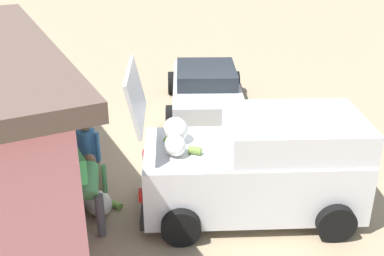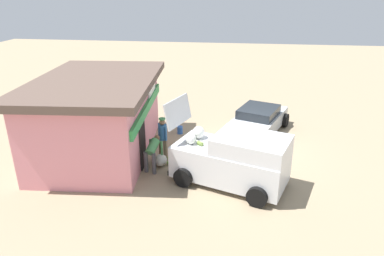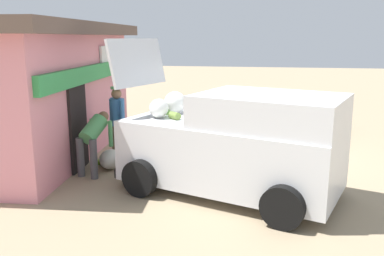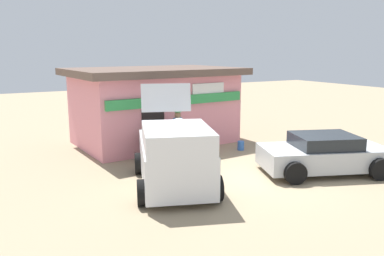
% 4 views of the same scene
% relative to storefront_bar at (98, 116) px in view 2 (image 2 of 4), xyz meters
% --- Properties ---
extents(ground_plane, '(60.00, 60.00, 0.00)m').
position_rel_storefront_bar_xyz_m(ground_plane, '(1.23, -5.86, -1.61)').
color(ground_plane, '#9E896B').
extents(storefront_bar, '(7.16, 5.07, 3.14)m').
position_rel_storefront_bar_xyz_m(storefront_bar, '(0.00, 0.00, 0.00)').
color(storefront_bar, pink).
rests_on(storefront_bar, ground_plane).
extents(delivery_van, '(3.14, 4.42, 2.78)m').
position_rel_storefront_bar_xyz_m(delivery_van, '(-1.78, -5.46, -0.67)').
color(delivery_van, silver).
rests_on(delivery_van, ground_plane).
extents(parked_sedan, '(4.32, 3.19, 1.24)m').
position_rel_storefront_bar_xyz_m(parked_sedan, '(3.01, -6.51, -1.01)').
color(parked_sedan, '#B2B7BC').
rests_on(parked_sedan, ground_plane).
extents(vendor_standing, '(0.48, 0.48, 1.73)m').
position_rel_storefront_bar_xyz_m(vendor_standing, '(-0.26, -2.66, -0.61)').
color(vendor_standing, '#726047').
rests_on(vendor_standing, ground_plane).
extents(customer_bending, '(0.80, 0.65, 1.28)m').
position_rel_storefront_bar_xyz_m(customer_bending, '(-1.24, -2.49, -0.80)').
color(customer_bending, '#4C4C51').
rests_on(customer_bending, ground_plane).
extents(unloaded_banana_pile, '(0.89, 0.85, 0.42)m').
position_rel_storefront_bar_xyz_m(unloaded_banana_pile, '(-0.78, -2.68, -1.41)').
color(unloaded_banana_pile, silver).
rests_on(unloaded_banana_pile, ground_plane).
extents(paint_bucket, '(0.26, 0.26, 0.36)m').
position_rel_storefront_bar_xyz_m(paint_bucket, '(2.39, -2.90, -1.43)').
color(paint_bucket, blue).
rests_on(paint_bucket, ground_plane).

